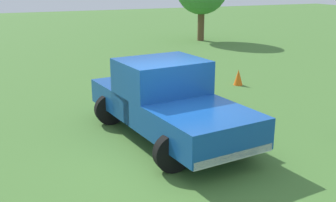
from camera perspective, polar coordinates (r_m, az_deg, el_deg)
name	(u,v)px	position (r m, az deg, el deg)	size (l,w,h in m)	color
ground_plane	(174,155)	(8.87, 0.76, -7.44)	(80.00, 80.00, 0.00)	#477533
pickup_truck	(165,98)	(9.59, -0.38, 0.41)	(2.76, 5.11, 1.81)	black
traffic_cone	(238,77)	(14.65, 9.67, 3.24)	(0.32, 0.32, 0.55)	orange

